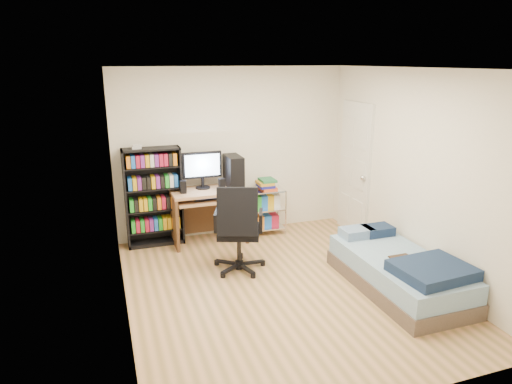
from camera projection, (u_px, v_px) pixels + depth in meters
name	position (u px, v px, depth m)	size (l,w,h in m)	color
room	(283.00, 186.00, 5.02)	(3.58, 4.08, 2.58)	tan
media_shelf	(154.00, 196.00, 6.46)	(0.80, 0.27, 1.48)	black
computer_desk	(214.00, 193.00, 6.65)	(1.05, 0.61, 1.32)	tan
office_chair	(239.00, 244.00, 5.72)	(0.87, 0.87, 1.14)	black
wire_cart	(266.00, 198.00, 6.94)	(0.55, 0.41, 0.86)	silver
bed	(400.00, 271.00, 5.28)	(0.90, 1.80, 0.51)	brown
door	(355.00, 169.00, 6.86)	(0.12, 0.80, 2.00)	silver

